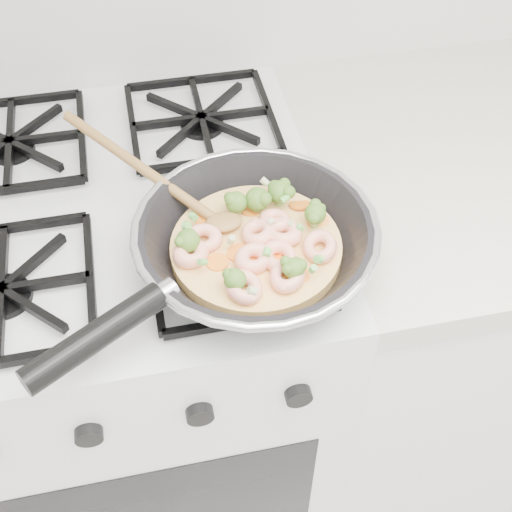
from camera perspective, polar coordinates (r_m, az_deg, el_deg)
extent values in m
cube|color=white|center=(1.34, -8.83, -9.56)|extent=(0.60, 0.60, 0.90)
cube|color=black|center=(0.99, -11.90, 4.93)|extent=(0.56, 0.56, 0.02)
torus|color=silver|center=(0.83, 0.00, 2.30)|extent=(0.31, 0.31, 0.01)
cylinder|color=black|center=(0.75, -13.47, -6.67)|extent=(0.16, 0.12, 0.03)
cylinder|color=#F8C66C|center=(0.85, 0.00, 0.67)|extent=(0.22, 0.22, 0.02)
ellipsoid|color=olive|center=(0.86, -2.74, 2.92)|extent=(0.06, 0.06, 0.01)
cylinder|color=olive|center=(0.92, -9.88, 7.52)|extent=(0.19, 0.20, 0.07)
torus|color=#FFB596|center=(0.83, -5.53, 0.18)|extent=(0.06, 0.06, 0.03)
torus|color=#FFB596|center=(0.85, 2.24, 2.01)|extent=(0.07, 0.07, 0.02)
torus|color=#FFB596|center=(0.86, 1.62, 3.01)|extent=(0.06, 0.06, 0.02)
torus|color=#FFB596|center=(0.83, 5.42, 0.80)|extent=(0.06, 0.05, 0.03)
torus|color=#FFB596|center=(0.79, -1.04, -2.64)|extent=(0.07, 0.06, 0.02)
torus|color=#FFB596|center=(0.82, 1.96, -0.06)|extent=(0.06, 0.06, 0.02)
torus|color=#FFB596|center=(0.80, 2.67, -1.68)|extent=(0.07, 0.07, 0.02)
torus|color=#FFB596|center=(0.82, -0.21, -0.22)|extent=(0.06, 0.06, 0.03)
torus|color=#FFB596|center=(0.85, 0.14, 1.96)|extent=(0.05, 0.05, 0.03)
torus|color=#FFB596|center=(0.84, -4.48, 1.47)|extent=(0.05, 0.06, 0.03)
ellipsoid|color=#53812A|center=(0.87, -1.68, 4.58)|extent=(0.04, 0.04, 0.03)
ellipsoid|color=#53812A|center=(0.78, -1.79, -2.02)|extent=(0.04, 0.04, 0.03)
ellipsoid|color=#53812A|center=(0.80, 3.24, -1.05)|extent=(0.03, 0.03, 0.03)
ellipsoid|color=#53812A|center=(0.86, 5.04, 3.58)|extent=(0.04, 0.04, 0.03)
ellipsoid|color=#53812A|center=(0.89, 2.00, 5.43)|extent=(0.04, 0.04, 0.03)
ellipsoid|color=#53812A|center=(0.83, -5.78, 1.29)|extent=(0.04, 0.04, 0.03)
ellipsoid|color=#53812A|center=(0.88, 0.11, 4.83)|extent=(0.04, 0.04, 0.03)
cylinder|color=orange|center=(0.81, 3.52, -1.70)|extent=(0.04, 0.04, 0.01)
cylinder|color=orange|center=(0.88, 5.30, 2.93)|extent=(0.04, 0.04, 0.01)
cylinder|color=orange|center=(0.90, 3.72, 4.38)|extent=(0.04, 0.04, 0.01)
cylinder|color=orange|center=(0.83, 1.39, -0.30)|extent=(0.03, 0.03, 0.01)
cylinder|color=orange|center=(0.88, -4.41, 3.11)|extent=(0.04, 0.04, 0.00)
cylinder|color=orange|center=(0.87, 0.72, 3.08)|extent=(0.03, 0.03, 0.01)
cylinder|color=orange|center=(0.84, -1.47, 0.28)|extent=(0.04, 0.04, 0.00)
cylinder|color=orange|center=(0.83, 0.63, -0.13)|extent=(0.04, 0.04, 0.01)
cylinder|color=orange|center=(0.83, 1.35, 0.02)|extent=(0.04, 0.04, 0.00)
cylinder|color=orange|center=(0.83, -3.27, -0.54)|extent=(0.04, 0.04, 0.01)
cylinder|color=orange|center=(0.82, 1.94, -0.94)|extent=(0.04, 0.03, 0.01)
cylinder|color=orange|center=(0.89, -0.47, 4.14)|extent=(0.03, 0.03, 0.01)
cylinder|color=orange|center=(0.83, -0.51, -0.45)|extent=(0.03, 0.03, 0.01)
cylinder|color=#61B94A|center=(0.84, 3.74, 2.40)|extent=(0.01, 0.01, 0.01)
cylinder|color=#61B94A|center=(0.79, 4.85, -1.10)|extent=(0.01, 0.01, 0.01)
cylinder|color=#61B94A|center=(0.86, -5.33, 3.32)|extent=(0.01, 0.01, 0.01)
cylinder|color=#61B94A|center=(0.80, -4.55, -0.52)|extent=(0.01, 0.01, 0.01)
cylinder|color=#BBCC90|center=(0.85, 3.05, 2.67)|extent=(0.01, 0.01, 0.01)
cylinder|color=#BBCC90|center=(0.87, -0.07, 4.97)|extent=(0.01, 0.01, 0.01)
cylinder|color=#61B94A|center=(0.87, -0.35, 4.54)|extent=(0.01, 0.01, 0.01)
cylinder|color=#BBCC90|center=(0.77, -0.35, -2.95)|extent=(0.01, 0.01, 0.01)
cylinder|color=#BBCC90|center=(0.90, 0.75, 6.31)|extent=(0.01, 0.01, 0.01)
cylinder|color=#61B94A|center=(0.81, 0.94, 0.32)|extent=(0.01, 0.01, 0.01)
cylinder|color=#61B94A|center=(0.84, -5.91, 2.56)|extent=(0.01, 0.01, 0.01)
cylinder|color=#61B94A|center=(0.80, 5.33, -0.26)|extent=(0.01, 0.01, 0.01)
cylinder|color=#BBCC90|center=(0.83, -2.12, 1.35)|extent=(0.01, 0.01, 0.01)
cylinder|color=#BBCC90|center=(0.84, 1.31, 2.90)|extent=(0.01, 0.01, 0.01)
cylinder|color=#61B94A|center=(0.87, 2.45, 4.87)|extent=(0.01, 0.01, 0.01)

